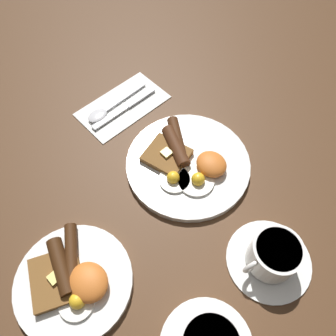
{
  "coord_description": "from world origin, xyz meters",
  "views": [
    {
      "loc": [
        -0.25,
        0.28,
        0.6
      ],
      "look_at": [
        0.01,
        0.05,
        0.03
      ],
      "focal_mm": 35.0,
      "sensor_mm": 36.0,
      "label": 1
    }
  ],
  "objects_px": {
    "breakfast_plate_near": "(187,162)",
    "spoon": "(104,112)",
    "teacup_near": "(272,256)",
    "breakfast_plate_far": "(73,280)",
    "knife": "(128,105)"
  },
  "relations": [
    {
      "from": "breakfast_plate_near",
      "to": "spoon",
      "type": "relative_size",
      "value": 1.5
    },
    {
      "from": "spoon",
      "to": "teacup_near",
      "type": "bearing_deg",
      "value": 88.87
    },
    {
      "from": "breakfast_plate_far",
      "to": "spoon",
      "type": "bearing_deg",
      "value": -43.22
    },
    {
      "from": "breakfast_plate_far",
      "to": "knife",
      "type": "bearing_deg",
      "value": -50.83
    },
    {
      "from": "teacup_near",
      "to": "knife",
      "type": "xyz_separation_m",
      "value": [
        0.46,
        -0.04,
        -0.02
      ]
    },
    {
      "from": "teacup_near",
      "to": "breakfast_plate_near",
      "type": "bearing_deg",
      "value": -7.13
    },
    {
      "from": "breakfast_plate_far",
      "to": "teacup_near",
      "type": "xyz_separation_m",
      "value": [
        -0.2,
        -0.28,
        0.01
      ]
    },
    {
      "from": "breakfast_plate_near",
      "to": "spoon",
      "type": "xyz_separation_m",
      "value": [
        0.24,
        0.05,
        -0.0
      ]
    },
    {
      "from": "breakfast_plate_far",
      "to": "breakfast_plate_near",
      "type": "bearing_deg",
      "value": -81.64
    },
    {
      "from": "breakfast_plate_far",
      "to": "spoon",
      "type": "xyz_separation_m",
      "value": [
        0.28,
        -0.27,
        -0.01
      ]
    },
    {
      "from": "teacup_near",
      "to": "knife",
      "type": "distance_m",
      "value": 0.47
    },
    {
      "from": "breakfast_plate_near",
      "to": "knife",
      "type": "distance_m",
      "value": 0.22
    },
    {
      "from": "teacup_near",
      "to": "spoon",
      "type": "height_order",
      "value": "teacup_near"
    },
    {
      "from": "teacup_near",
      "to": "knife",
      "type": "relative_size",
      "value": 0.84
    },
    {
      "from": "knife",
      "to": "spoon",
      "type": "height_order",
      "value": "spoon"
    }
  ]
}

